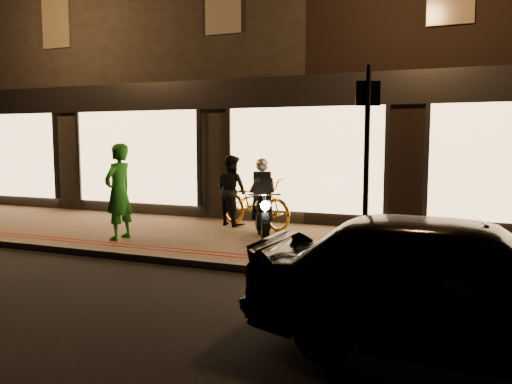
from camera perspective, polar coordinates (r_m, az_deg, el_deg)
ground at (r=7.95m, az=-2.66°, el=-9.06°), size 90.00×90.00×0.00m
sidewalk at (r=9.74m, az=2.18°, el=-5.88°), size 50.00×4.00×0.12m
kerb_stone at (r=7.98m, az=-2.51°, el=-8.56°), size 50.00×0.14×0.12m
red_kerb_lines at (r=8.41m, az=-1.12°, el=-7.35°), size 50.00×0.26×0.01m
building_row at (r=16.44m, az=10.56°, el=13.53°), size 48.00×10.11×8.50m
motorcycle at (r=9.64m, az=0.76°, el=-1.93°), size 0.94×1.82×1.59m
sign_post at (r=7.36m, az=12.51°, el=3.77°), size 0.33×0.17×3.00m
bicycle_gold at (r=11.03m, az=-0.15°, el=-1.21°), size 2.25×1.56×1.12m
person_green at (r=10.06m, az=-15.43°, el=0.04°), size 0.48×0.71×1.88m
person_dark at (r=11.33m, az=-2.82°, el=0.20°), size 0.97×0.89×1.60m
parked_car at (r=5.21m, az=22.18°, el=-9.65°), size 4.19×1.88×1.40m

